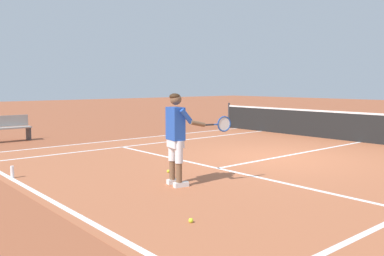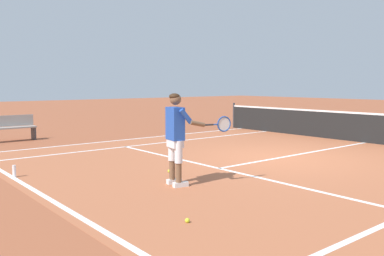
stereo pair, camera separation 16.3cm
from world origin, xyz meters
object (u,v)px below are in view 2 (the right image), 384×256
object	(u,v)px
tennis_ball_by_baseline	(187,220)
courtside_bench	(13,127)
tennis_ball_near_feet	(179,164)
water_bottle	(14,171)
tennis_player	(177,133)
tennis_ball_mid_court	(169,171)

from	to	relation	value
tennis_ball_by_baseline	courtside_bench	size ratio (longest dim) A/B	0.05
tennis_ball_near_feet	tennis_ball_by_baseline	bearing A→B (deg)	-35.76
courtside_bench	water_bottle	distance (m)	5.80
tennis_player	water_bottle	world-z (taller)	tennis_player
tennis_player	tennis_ball_mid_court	world-z (taller)	tennis_player
tennis_ball_mid_court	water_bottle	size ratio (longest dim) A/B	0.27
tennis_ball_by_baseline	courtside_bench	xyz separation A→B (m)	(-9.94, 0.58, 0.42)
tennis_ball_near_feet	water_bottle	distance (m)	3.51
tennis_ball_near_feet	tennis_ball_by_baseline	xyz separation A→B (m)	(3.21, -2.31, 0.00)
tennis_player	tennis_ball_near_feet	xyz separation A→B (m)	(-1.46, 1.16, -0.96)
tennis_ball_mid_court	courtside_bench	distance (m)	7.30
tennis_ball_mid_court	water_bottle	xyz separation A→B (m)	(-1.63, -2.69, 0.09)
tennis_ball_near_feet	tennis_ball_by_baseline	distance (m)	3.95
tennis_ball_near_feet	water_bottle	size ratio (longest dim) A/B	0.27
courtside_bench	tennis_ball_by_baseline	bearing A→B (deg)	-3.31
tennis_ball_by_baseline	tennis_player	bearing A→B (deg)	146.71
tennis_ball_mid_court	water_bottle	bearing A→B (deg)	-121.28
tennis_player	water_bottle	distance (m)	3.49
tennis_player	courtside_bench	distance (m)	8.23
tennis_ball_near_feet	tennis_player	bearing A→B (deg)	-38.51
tennis_ball_mid_court	courtside_bench	bearing A→B (deg)	-171.21
tennis_player	tennis_ball_by_baseline	xyz separation A→B (m)	(1.74, -1.15, -0.96)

